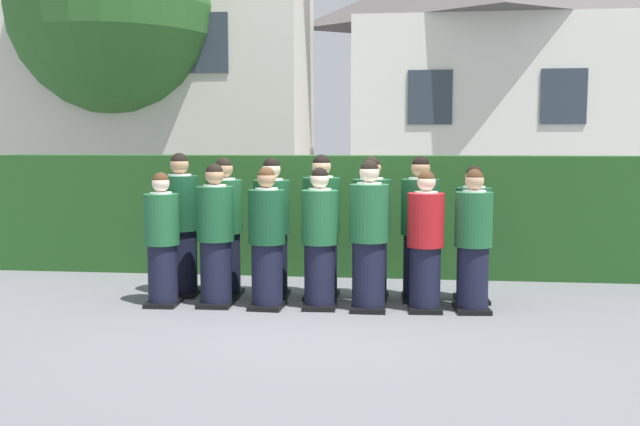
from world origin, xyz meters
name	(u,v)px	position (x,y,z in m)	size (l,w,h in m)	color
ground_plane	(317,308)	(0.00, 0.00, 0.00)	(60.00, 60.00, 0.00)	slate
student_front_row_0	(162,242)	(-1.77, -0.05, 0.72)	(0.40, 0.45, 1.52)	black
student_front_row_1	(215,238)	(-1.17, 0.01, 0.77)	(0.42, 0.47, 1.62)	black
student_front_row_2	(267,241)	(-0.56, -0.04, 0.76)	(0.41, 0.51, 1.59)	black
student_front_row_3	(320,242)	(0.02, 0.03, 0.75)	(0.41, 0.47, 1.58)	black
student_front_row_4	(369,239)	(0.57, -0.01, 0.79)	(0.43, 0.48, 1.67)	black
student_in_red_blazer	(425,244)	(1.19, 0.03, 0.74)	(0.40, 0.46, 1.55)	black
student_front_row_6	(473,244)	(1.71, 0.05, 0.75)	(0.41, 0.51, 1.57)	black
student_rear_row_0	(181,228)	(-1.73, 0.49, 0.83)	(0.45, 0.55, 1.73)	black
student_rear_row_1	(225,231)	(-1.18, 0.49, 0.80)	(0.44, 0.49, 1.68)	black
student_rear_row_2	(272,231)	(-0.61, 0.50, 0.80)	(0.44, 0.49, 1.68)	black
student_rear_row_3	(321,230)	(-0.01, 0.53, 0.82)	(0.45, 0.50, 1.72)	black
student_rear_row_4	(371,232)	(0.58, 0.52, 0.81)	(0.44, 0.54, 1.70)	black
student_rear_row_5	(420,232)	(1.15, 0.53, 0.81)	(0.44, 0.50, 1.70)	black
student_rear_row_6	(473,237)	(1.76, 0.53, 0.76)	(0.41, 0.48, 1.59)	black
hedge	(335,215)	(0.00, 2.13, 0.84)	(9.91, 0.70, 1.67)	#214C1E
school_building_main	(486,83)	(2.86, 8.60, 3.20)	(6.23, 3.73, 6.23)	silver
school_building_annex	(161,40)	(-4.07, 6.67, 3.98)	(6.45, 3.21, 7.78)	beige
oak_tree_left	(116,11)	(-4.52, 5.44, 4.36)	(3.99, 3.99, 6.36)	brown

